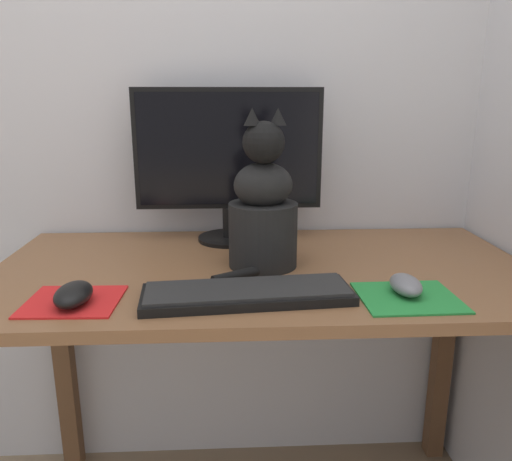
{
  "coord_description": "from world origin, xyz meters",
  "views": [
    {
      "loc": [
        -0.07,
        -1.09,
        1.13
      ],
      "look_at": [
        -0.02,
        -0.09,
        0.86
      ],
      "focal_mm": 35.0,
      "sensor_mm": 36.0,
      "label": 1
    }
  ],
  "objects_px": {
    "computer_mouse_right": "(406,285)",
    "cat": "(263,210)",
    "computer_mouse_left": "(73,294)",
    "keyboard": "(247,293)",
    "monitor": "(228,159)"
  },
  "relations": [
    {
      "from": "keyboard",
      "to": "cat",
      "type": "distance_m",
      "value": 0.23
    },
    {
      "from": "monitor",
      "to": "keyboard",
      "type": "bearing_deg",
      "value": -85.18
    },
    {
      "from": "computer_mouse_left",
      "to": "cat",
      "type": "distance_m",
      "value": 0.44
    },
    {
      "from": "keyboard",
      "to": "computer_mouse_right",
      "type": "relative_size",
      "value": 4.28
    },
    {
      "from": "keyboard",
      "to": "computer_mouse_left",
      "type": "bearing_deg",
      "value": 177.87
    },
    {
      "from": "monitor",
      "to": "keyboard",
      "type": "relative_size",
      "value": 1.18
    },
    {
      "from": "keyboard",
      "to": "computer_mouse_right",
      "type": "height_order",
      "value": "computer_mouse_right"
    },
    {
      "from": "keyboard",
      "to": "cat",
      "type": "xyz_separation_m",
      "value": [
        0.04,
        0.2,
        0.12
      ]
    },
    {
      "from": "keyboard",
      "to": "computer_mouse_right",
      "type": "xyz_separation_m",
      "value": [
        0.31,
        0.0,
        0.01
      ]
    },
    {
      "from": "computer_mouse_left",
      "to": "keyboard",
      "type": "bearing_deg",
      "value": 2.76
    },
    {
      "from": "computer_mouse_right",
      "to": "cat",
      "type": "bearing_deg",
      "value": 144.29
    },
    {
      "from": "computer_mouse_left",
      "to": "monitor",
      "type": "bearing_deg",
      "value": 55.98
    },
    {
      "from": "keyboard",
      "to": "computer_mouse_left",
      "type": "height_order",
      "value": "computer_mouse_left"
    },
    {
      "from": "computer_mouse_right",
      "to": "cat",
      "type": "distance_m",
      "value": 0.35
    },
    {
      "from": "cat",
      "to": "computer_mouse_left",
      "type": "bearing_deg",
      "value": -161.49
    }
  ]
}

